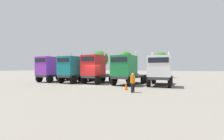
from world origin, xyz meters
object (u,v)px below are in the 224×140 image
Objects in this scene: traffic_cone_near at (126,86)px; semi_truck_white at (160,71)px; semi_truck_purple at (50,69)px; semi_truck_teal at (73,69)px; semi_truck_green at (127,70)px; visitor_in_hivis at (133,81)px; semi_truck_red at (96,69)px.

semi_truck_white is at bearing 59.10° from traffic_cone_near.
semi_truck_white is 8.84× the size of traffic_cone_near.
semi_truck_purple reaches higher than semi_truck_teal.
semi_truck_white reaches higher than traffic_cone_near.
semi_truck_teal is 1.08× the size of semi_truck_white.
semi_truck_teal is at bearing -88.03° from semi_truck_white.
traffic_cone_near is (9.06, -4.14, -1.57)m from semi_truck_teal.
semi_truck_purple is 0.94× the size of semi_truck_green.
visitor_in_hivis is at bearing 67.16° from semi_truck_teal.
semi_truck_green is (11.90, 0.11, -0.03)m from semi_truck_purple.
semi_truck_purple is 7.52m from semi_truck_red.
traffic_cone_near is at bearing -34.17° from visitor_in_hivis.
semi_truck_green is 3.95m from semi_truck_white.
semi_truck_purple is at bearing -2.71° from visitor_in_hivis.
semi_truck_teal is 11.47m from visitor_in_hivis.
semi_truck_teal is at bearing -10.05° from visitor_in_hivis.
semi_truck_red is at bearing 100.93° from semi_truck_teal.
semi_truck_purple is at bearing -84.56° from semi_truck_teal.
visitor_in_hivis is at bearing 73.95° from semi_truck_purple.
semi_truck_red is 8.33m from semi_truck_white.
semi_truck_green is (4.39, -0.20, -0.08)m from semi_truck_red.
semi_truck_teal is 7.81m from semi_truck_green.
semi_truck_red is 8.80× the size of traffic_cone_near.
semi_truck_white is (15.84, 0.36, -0.11)m from semi_truck_purple.
semi_truck_white is at bearing 98.68° from semi_truck_red.
semi_truck_white is (11.75, 0.37, -0.11)m from semi_truck_teal.
semi_truck_purple reaches higher than traffic_cone_near.
semi_truck_teal is at bearing 155.47° from traffic_cone_near.
semi_truck_green is at bearing -49.64° from visitor_in_hivis.
semi_truck_white is 5.45m from traffic_cone_near.
semi_truck_red is at bearing -82.81° from semi_truck_green.
visitor_in_hivis is at bearing -16.10° from semi_truck_white.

